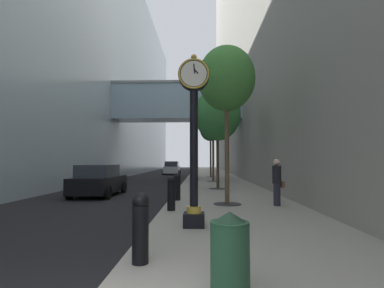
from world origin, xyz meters
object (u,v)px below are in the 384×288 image
bollard_third (171,192)px  pedestrian_walking (277,181)px  street_tree_near (226,79)px  car_white_mid (172,168)px  bollard_nearest (140,226)px  street_tree_far (211,129)px  street_clock (194,131)px  street_tree_mid_near (217,114)px  street_tree_mid_far (213,117)px  car_black_near (99,181)px  trash_bin (230,251)px  bollard_fourth (177,186)px

bollard_third → pedestrian_walking: (3.95, 1.20, 0.33)m
street_tree_near → car_white_mid: 28.66m
bollard_nearest → street_tree_far: 26.80m
street_clock → street_tree_mid_near: 10.79m
street_tree_mid_far → street_tree_near: bearing=-90.0°
bollard_nearest → street_tree_mid_far: bearing=84.1°
street_tree_far → car_black_near: 17.50m
street_tree_near → trash_bin: 9.11m
trash_bin → car_black_near: size_ratio=0.24×
bollard_fourth → street_tree_mid_near: street_tree_mid_near is taller
bollard_nearest → bollard_fourth: 7.99m
bollard_third → street_tree_far: street_tree_far is taller
bollard_third → car_white_mid: car_white_mid is taller
car_white_mid → bollard_fourth: bearing=-84.0°
bollard_fourth → street_tree_mid_near: bearing=68.9°
street_clock → pedestrian_walking: size_ratio=2.57×
street_clock → bollard_fourth: 5.57m
street_tree_near → trash_bin: size_ratio=6.05×
street_tree_near → street_tree_mid_far: size_ratio=0.94×
street_clock → street_tree_mid_near: bearing=83.4°
car_black_near → bollard_third: bearing=-50.7°
car_black_near → trash_bin: bearing=-63.8°
street_tree_near → street_tree_far: bearing=90.0°
bollard_fourth → pedestrian_walking: 4.22m
street_tree_far → trash_bin: street_tree_far is taller
street_clock → bollard_nearest: size_ratio=3.88×
bollard_fourth → street_tree_near: 4.97m
bollard_fourth → car_black_near: size_ratio=0.27×
bollard_nearest → trash_bin: size_ratio=1.13×
pedestrian_walking → car_black_near: pedestrian_walking is taller
street_tree_near → street_tree_mid_far: street_tree_mid_far is taller
street_tree_mid_near → street_tree_mid_far: (0.00, 6.50, 0.77)m
street_tree_near → street_tree_mid_near: (0.00, 6.50, -0.42)m
street_tree_far → street_tree_mid_near: bearing=-90.0°
street_clock → bollard_third: 3.25m
street_tree_near → street_tree_far: street_tree_far is taller
bollard_third → pedestrian_walking: pedestrian_walking is taller
bollard_third → bollard_fourth: 2.66m
street_tree_near → street_tree_far: size_ratio=1.00×
bollard_fourth → trash_bin: 9.17m
bollard_third → street_tree_far: 21.58m
car_black_near → pedestrian_walking: bearing=-26.5°
street_tree_mid_far → bollard_nearest: bearing=-95.9°
bollard_nearest → bollard_fourth: (0.00, 7.99, 0.00)m
street_tree_mid_near → street_tree_mid_far: street_tree_mid_far is taller
bollard_nearest → street_tree_mid_near: 14.08m
pedestrian_walking → car_black_near: (-8.32, 4.15, -0.29)m
street_tree_mid_near → street_tree_mid_far: size_ratio=0.92×
street_clock → street_tree_mid_far: street_tree_mid_far is taller
bollard_fourth → pedestrian_walking: (3.95, -1.47, 0.33)m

